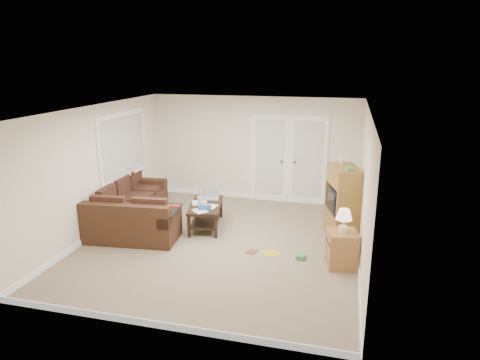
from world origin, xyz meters
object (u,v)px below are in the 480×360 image
(tv_armoire, at_px, (343,203))
(side_cabinet, at_px, (342,246))
(coffee_table, at_px, (206,214))
(sectional_sofa, at_px, (132,212))

(tv_armoire, height_order, side_cabinet, tv_armoire)
(side_cabinet, bearing_deg, coffee_table, 145.03)
(sectional_sofa, height_order, coffee_table, coffee_table)
(tv_armoire, bearing_deg, side_cabinet, -105.62)
(sectional_sofa, distance_m, side_cabinet, 4.26)
(coffee_table, height_order, side_cabinet, side_cabinet)
(sectional_sofa, height_order, side_cabinet, side_cabinet)
(side_cabinet, bearing_deg, tv_armoire, 78.73)
(sectional_sofa, distance_m, coffee_table, 1.51)
(sectional_sofa, relative_size, coffee_table, 2.05)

